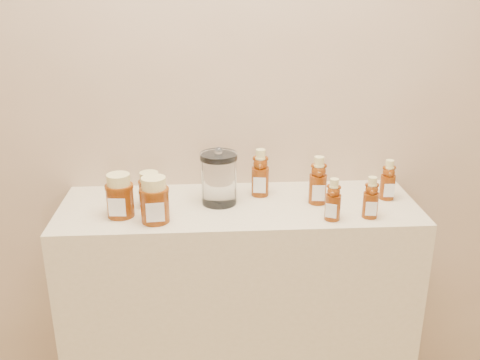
{
  "coord_description": "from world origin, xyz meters",
  "views": [
    {
      "loc": [
        -0.1,
        -0.1,
        1.62
      ],
      "look_at": [
        0.0,
        1.52,
        1.0
      ],
      "focal_mm": 40.0,
      "sensor_mm": 36.0,
      "label": 1
    }
  ],
  "objects_px": {
    "display_table": "(239,317)",
    "glass_canister": "(219,176)",
    "bear_bottle_front_left": "(333,197)",
    "honey_jar_left": "(120,195)",
    "bear_bottle_back_left": "(260,170)"
  },
  "relations": [
    {
      "from": "display_table",
      "to": "honey_jar_left",
      "type": "height_order",
      "value": "honey_jar_left"
    },
    {
      "from": "bear_bottle_back_left",
      "to": "honey_jar_left",
      "type": "bearing_deg",
      "value": -153.04
    },
    {
      "from": "display_table",
      "to": "bear_bottle_back_left",
      "type": "relative_size",
      "value": 6.36
    },
    {
      "from": "display_table",
      "to": "glass_canister",
      "type": "height_order",
      "value": "glass_canister"
    },
    {
      "from": "display_table",
      "to": "bear_bottle_front_left",
      "type": "relative_size",
      "value": 7.79
    },
    {
      "from": "display_table",
      "to": "glass_canister",
      "type": "bearing_deg",
      "value": 163.19
    },
    {
      "from": "bear_bottle_front_left",
      "to": "glass_canister",
      "type": "xyz_separation_m",
      "value": [
        -0.35,
        0.15,
        0.02
      ]
    },
    {
      "from": "bear_bottle_front_left",
      "to": "glass_canister",
      "type": "height_order",
      "value": "glass_canister"
    },
    {
      "from": "display_table",
      "to": "bear_bottle_front_left",
      "type": "distance_m",
      "value": 0.61
    },
    {
      "from": "bear_bottle_back_left",
      "to": "bear_bottle_front_left",
      "type": "height_order",
      "value": "bear_bottle_back_left"
    },
    {
      "from": "bear_bottle_front_left",
      "to": "glass_canister",
      "type": "bearing_deg",
      "value": -179.54
    },
    {
      "from": "display_table",
      "to": "bear_bottle_back_left",
      "type": "height_order",
      "value": "bear_bottle_back_left"
    },
    {
      "from": "bear_bottle_back_left",
      "to": "bear_bottle_front_left",
      "type": "distance_m",
      "value": 0.3
    },
    {
      "from": "bear_bottle_back_left",
      "to": "honey_jar_left",
      "type": "relative_size",
      "value": 1.34
    },
    {
      "from": "display_table",
      "to": "honey_jar_left",
      "type": "bearing_deg",
      "value": -170.33
    }
  ]
}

